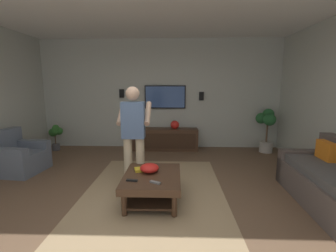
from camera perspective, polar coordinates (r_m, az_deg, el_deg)
name	(u,v)px	position (r m, az deg, el deg)	size (l,w,h in m)	color
ground_plane	(145,207)	(3.45, -5.53, -18.93)	(7.79, 7.79, 0.00)	brown
wall_back_tv	(160,94)	(6.31, -1.88, 7.69)	(0.10, 6.46, 2.84)	#B2B7AD
area_rug	(154,194)	(3.77, -3.49, -16.15)	(3.13, 2.16, 0.01)	#9E8460
armchair	(18,158)	(5.40, -32.67, -6.55)	(0.88, 0.89, 0.82)	slate
coffee_table	(152,181)	(3.47, -3.85, -13.29)	(1.00, 0.80, 0.40)	#422B1C
media_console	(165,139)	(6.12, -0.78, -3.21)	(0.45, 1.70, 0.55)	#422B1C
tv	(165,97)	(6.21, -0.70, 7.05)	(0.05, 1.08, 0.61)	black
person_standing	(134,131)	(3.84, -8.35, -1.15)	(0.54, 0.54, 1.64)	#C6B793
potted_plant_tall	(267,126)	(6.32, 22.81, 0.07)	(0.54, 0.46, 1.08)	#B7B2A8
potted_plant_short	(56,134)	(6.68, -25.64, -1.76)	(0.30, 0.34, 0.67)	#4C4C51
bowl	(149,168)	(3.50, -4.53, -10.12)	(0.28, 0.28, 0.13)	red
remote_white	(151,170)	(3.55, -4.08, -10.70)	(0.15, 0.04, 0.02)	white
remote_black	(132,180)	(3.24, -8.76, -12.91)	(0.15, 0.04, 0.02)	black
remote_grey	(155,182)	(3.14, -3.12, -13.51)	(0.15, 0.04, 0.02)	slate
book	(142,169)	(3.59, -6.25, -10.40)	(0.22, 0.16, 0.04)	gold
vase_round	(175,125)	(6.02, 1.66, 0.30)	(0.22, 0.22, 0.22)	red
wall_speaker_left	(201,96)	(6.25, 8.11, 7.19)	(0.06, 0.12, 0.22)	black
wall_speaker_right	(122,93)	(6.38, -11.15, 7.76)	(0.06, 0.12, 0.22)	black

